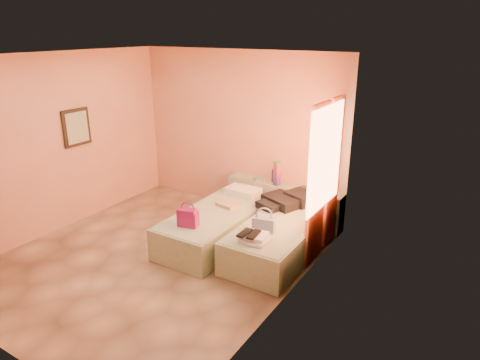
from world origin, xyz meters
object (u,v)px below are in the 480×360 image
object	(u,v)px
bed_left	(216,226)
water_bottle	(273,175)
bed_right	(281,238)
magenta_handbag	(188,217)
green_book	(305,189)
blue_handbag	(264,225)
headboard_ledge	(283,203)
flower_vase	(323,183)
towel_stack	(255,238)

from	to	relation	value
bed_left	water_bottle	world-z (taller)	water_bottle
bed_right	magenta_handbag	size ratio (longest dim) A/B	7.17
green_book	blue_handbag	size ratio (longest dim) A/B	0.64
headboard_ledge	green_book	xyz separation A→B (m)	(0.39, -0.02, 0.34)
bed_left	blue_handbag	size ratio (longest dim) A/B	6.47
bed_right	flower_vase	size ratio (longest dim) A/B	7.43
magenta_handbag	towel_stack	bearing A→B (deg)	-9.51
towel_stack	headboard_ledge	bearing A→B (deg)	104.41
bed_left	flower_vase	distance (m)	1.84
towel_stack	water_bottle	bearing A→B (deg)	110.65
headboard_ledge	blue_handbag	world-z (taller)	blue_handbag
water_bottle	magenta_handbag	distance (m)	1.92
headboard_ledge	magenta_handbag	size ratio (longest dim) A/B	7.35
water_bottle	flower_vase	world-z (taller)	flower_vase
magenta_handbag	towel_stack	distance (m)	1.03
bed_left	magenta_handbag	distance (m)	0.73
flower_vase	blue_handbag	xyz separation A→B (m)	(-0.26, -1.48, -0.19)
green_book	water_bottle	bearing A→B (deg)	-169.75
magenta_handbag	towel_stack	xyz separation A→B (m)	(1.03, 0.09, -0.08)
green_book	magenta_handbag	xyz separation A→B (m)	(-0.97, -1.82, -0.04)
bed_left	towel_stack	bearing A→B (deg)	-28.77
bed_left	magenta_handbag	world-z (taller)	magenta_handbag
flower_vase	towel_stack	size ratio (longest dim) A/B	0.77
flower_vase	towel_stack	distance (m)	1.84
green_book	headboard_ledge	bearing A→B (deg)	-166.76
water_bottle	green_book	distance (m)	0.63
water_bottle	blue_handbag	bearing A→B (deg)	-66.70
bed_right	water_bottle	xyz separation A→B (m)	(-0.71, 1.09, 0.51)
towel_stack	magenta_handbag	bearing A→B (deg)	-174.90
flower_vase	magenta_handbag	world-z (taller)	flower_vase
water_bottle	towel_stack	world-z (taller)	water_bottle
flower_vase	towel_stack	xyz separation A→B (m)	(-0.21, -1.81, -0.23)
bed_left	towel_stack	size ratio (longest dim) A/B	5.71
bed_left	water_bottle	distance (m)	1.40
bed_right	towel_stack	xyz separation A→B (m)	(-0.03, -0.70, 0.30)
flower_vase	magenta_handbag	distance (m)	2.28
bed_right	headboard_ledge	bearing A→B (deg)	113.85
blue_handbag	bed_left	bearing A→B (deg)	156.19
bed_left	water_bottle	size ratio (longest dim) A/B	9.13
flower_vase	water_bottle	bearing A→B (deg)	-179.10
bed_left	water_bottle	xyz separation A→B (m)	(0.32, 1.27, 0.51)
water_bottle	flower_vase	distance (m)	0.89
bed_left	bed_right	world-z (taller)	same
magenta_handbag	flower_vase	bearing A→B (deg)	42.31
water_bottle	magenta_handbag	size ratio (longest dim) A/B	0.79
green_book	flower_vase	world-z (taller)	flower_vase
bed_right	blue_handbag	size ratio (longest dim) A/B	6.47
green_book	magenta_handbag	world-z (taller)	magenta_handbag
green_book	blue_handbag	distance (m)	1.41
green_book	magenta_handbag	distance (m)	2.06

